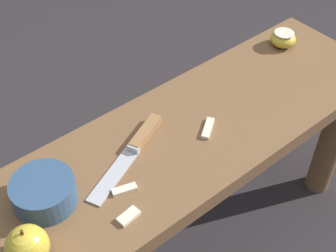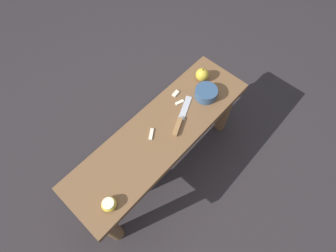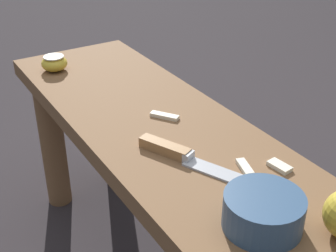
{
  "view_description": "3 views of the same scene",
  "coord_description": "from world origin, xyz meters",
  "px_view_note": "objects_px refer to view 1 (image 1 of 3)",
  "views": [
    {
      "loc": [
        -0.48,
        -0.52,
        1.18
      ],
      "look_at": [
        -0.04,
        0.02,
        0.49
      ],
      "focal_mm": 50.0,
      "sensor_mm": 36.0,
      "label": 1
    },
    {
      "loc": [
        0.43,
        0.44,
        1.63
      ],
      "look_at": [
        -0.04,
        0.02,
        0.49
      ],
      "focal_mm": 28.0,
      "sensor_mm": 36.0,
      "label": 2
    },
    {
      "loc": [
        -0.7,
        0.43,
        0.94
      ],
      "look_at": [
        -0.04,
        0.02,
        0.49
      ],
      "focal_mm": 50.0,
      "sensor_mm": 36.0,
      "label": 3
    }
  ],
  "objects_px": {
    "bowl": "(44,192)",
    "apple_cut": "(283,39)",
    "wooden_bench": "(185,166)",
    "apple_whole": "(27,246)",
    "knife": "(137,145)"
  },
  "relations": [
    {
      "from": "wooden_bench",
      "to": "apple_cut",
      "type": "distance_m",
      "value": 0.44
    },
    {
      "from": "apple_whole",
      "to": "apple_cut",
      "type": "xyz_separation_m",
      "value": [
        0.81,
        0.15,
        -0.02
      ]
    },
    {
      "from": "wooden_bench",
      "to": "apple_whole",
      "type": "relative_size",
      "value": 13.09
    },
    {
      "from": "apple_whole",
      "to": "wooden_bench",
      "type": "bearing_deg",
      "value": 8.4
    },
    {
      "from": "knife",
      "to": "apple_cut",
      "type": "bearing_deg",
      "value": 161.67
    },
    {
      "from": "bowl",
      "to": "wooden_bench",
      "type": "bearing_deg",
      "value": -5.52
    },
    {
      "from": "apple_whole",
      "to": "knife",
      "type": "bearing_deg",
      "value": 17.48
    },
    {
      "from": "apple_cut",
      "to": "bowl",
      "type": "relative_size",
      "value": 0.56
    },
    {
      "from": "wooden_bench",
      "to": "apple_whole",
      "type": "height_order",
      "value": "apple_whole"
    },
    {
      "from": "wooden_bench",
      "to": "apple_whole",
      "type": "distance_m",
      "value": 0.43
    },
    {
      "from": "wooden_bench",
      "to": "bowl",
      "type": "bearing_deg",
      "value": 174.48
    },
    {
      "from": "apple_whole",
      "to": "bowl",
      "type": "relative_size",
      "value": 0.69
    },
    {
      "from": "bowl",
      "to": "apple_cut",
      "type": "bearing_deg",
      "value": 4.3
    },
    {
      "from": "wooden_bench",
      "to": "apple_whole",
      "type": "xyz_separation_m",
      "value": [
        -0.4,
        -0.06,
        0.15
      ]
    },
    {
      "from": "wooden_bench",
      "to": "knife",
      "type": "relative_size",
      "value": 4.43
    }
  ]
}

